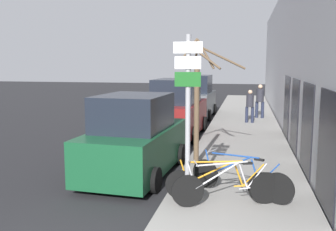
# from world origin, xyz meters

# --- Properties ---
(ground_plane) EXTENTS (80.00, 80.00, 0.00)m
(ground_plane) POSITION_xyz_m (0.00, 11.20, 0.00)
(ground_plane) COLOR black
(sidewalk_curb) EXTENTS (3.20, 32.00, 0.15)m
(sidewalk_curb) POSITION_xyz_m (2.60, 14.00, 0.07)
(sidewalk_curb) COLOR gray
(sidewalk_curb) RESTS_ON ground
(building_facade) EXTENTS (0.23, 32.00, 6.50)m
(building_facade) POSITION_xyz_m (4.35, 13.92, 3.23)
(building_facade) COLOR #BCBCC1
(building_facade) RESTS_ON ground
(signpost) EXTENTS (0.59, 0.13, 3.45)m
(signpost) POSITION_xyz_m (1.51, 3.43, 2.08)
(signpost) COLOR #939399
(signpost) RESTS_ON sidewalk_curb
(bicycle_0) EXTENTS (2.18, 0.79, 0.92)m
(bicycle_0) POSITION_xyz_m (2.34, 3.34, 0.54)
(bicycle_0) COLOR black
(bicycle_0) RESTS_ON sidewalk_curb
(bicycle_1) EXTENTS (2.36, 0.45, 0.88)m
(bicycle_1) POSITION_xyz_m (2.21, 3.59, 0.53)
(bicycle_1) COLOR black
(bicycle_1) RESTS_ON sidewalk_curb
(bicycle_2) EXTENTS (2.20, 1.06, 0.92)m
(bicycle_2) POSITION_xyz_m (2.58, 3.98, 0.54)
(bicycle_2) COLOR black
(bicycle_2) RESTS_ON sidewalk_curb
(parked_car_0) EXTENTS (2.28, 4.31, 2.20)m
(parked_car_0) POSITION_xyz_m (-0.24, 5.47, 0.99)
(parked_car_0) COLOR #144728
(parked_car_0) RESTS_ON ground
(parked_car_1) EXTENTS (2.18, 4.36, 2.38)m
(parked_car_1) POSITION_xyz_m (-0.14, 11.11, 1.07)
(parked_car_1) COLOR maroon
(parked_car_1) RESTS_ON ground
(parked_car_2) EXTENTS (2.06, 4.28, 2.36)m
(parked_car_2) POSITION_xyz_m (-0.10, 16.65, 1.06)
(parked_car_2) COLOR #51565B
(parked_car_2) RESTS_ON ground
(pedestrian_near) EXTENTS (0.42, 0.35, 1.59)m
(pedestrian_near) POSITION_xyz_m (2.84, 14.37, 1.07)
(pedestrian_near) COLOR #1E2338
(pedestrian_near) RESTS_ON sidewalk_curb
(pedestrian_far) EXTENTS (0.45, 0.39, 1.77)m
(pedestrian_far) POSITION_xyz_m (3.36, 16.10, 1.17)
(pedestrian_far) COLOR #1E2338
(pedestrian_far) RESTS_ON sidewalk_curb
(street_tree) EXTENTS (1.95, 1.25, 3.56)m
(street_tree) POSITION_xyz_m (1.35, 6.38, 1.92)
(street_tree) COLOR brown
(street_tree) RESTS_ON sidewalk_curb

